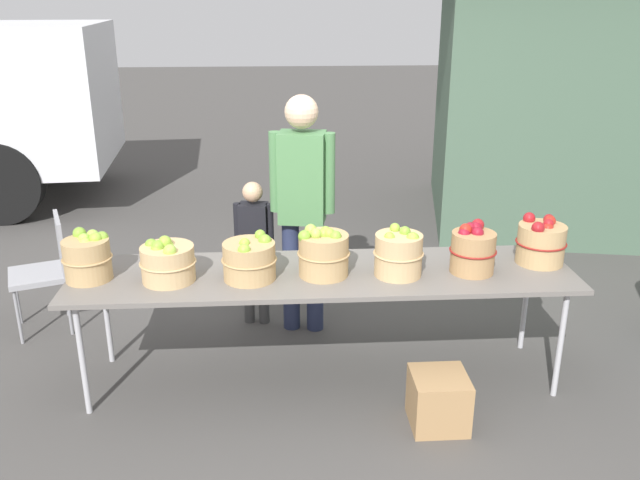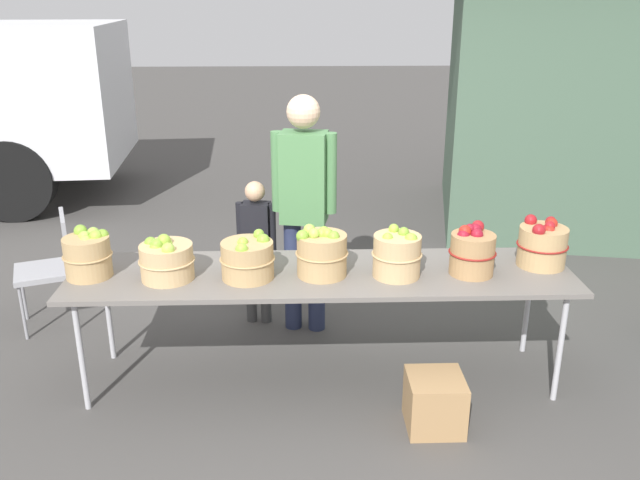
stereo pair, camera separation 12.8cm
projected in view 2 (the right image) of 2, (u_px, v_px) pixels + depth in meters
name	position (u px, v px, depth m)	size (l,w,h in m)	color
ground_plane	(322.00, 377.00, 4.38)	(40.00, 40.00, 0.00)	#474442
market_table	(322.00, 277.00, 4.13)	(3.10, 0.76, 0.75)	slate
apple_basket_green_0	(88.00, 254.00, 4.01)	(0.30, 0.30, 0.30)	tan
apple_basket_green_1	(166.00, 260.00, 3.98)	(0.34, 0.34, 0.28)	tan
apple_basket_green_2	(248.00, 259.00, 3.99)	(0.33, 0.33, 0.27)	tan
apple_basket_green_3	(321.00, 253.00, 4.03)	(0.32, 0.32, 0.31)	tan
apple_basket_green_4	(397.00, 255.00, 4.02)	(0.31, 0.31, 0.30)	tan
apple_basket_red_0	(472.00, 251.00, 4.05)	(0.29, 0.29, 0.32)	#A87F51
apple_basket_red_1	(542.00, 245.00, 4.17)	(0.32, 0.32, 0.31)	tan
vendor_adult	(304.00, 197.00, 4.68)	(0.45, 0.28, 1.74)	#262D4C
child_customer	(257.00, 241.00, 4.90)	(0.29, 0.17, 1.11)	#3F3F3F
food_kiosk	(597.00, 93.00, 7.00)	(3.98, 3.50, 2.74)	#47604C
folding_chair	(52.00, 261.00, 4.92)	(0.51, 0.51, 0.86)	#99999E
produce_crate	(435.00, 402.00, 3.83)	(0.32, 0.32, 0.32)	#A87F51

